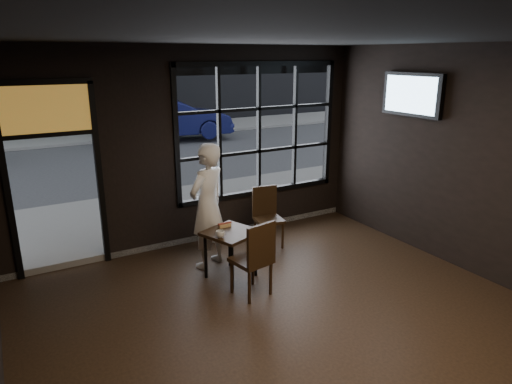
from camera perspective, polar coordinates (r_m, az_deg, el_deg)
floor at (r=5.21m, az=8.74°, el=-19.26°), size 6.00×7.00×0.02m
ceiling at (r=4.23m, az=10.76°, el=18.79°), size 6.00×7.00×0.02m
window_frame at (r=7.89m, az=0.34°, el=7.74°), size 3.06×0.12×2.28m
stained_transom at (r=6.80m, az=-24.81°, el=9.44°), size 1.20×0.06×0.70m
street_asphalt at (r=27.54m, az=-24.30°, el=8.96°), size 60.00×41.00×0.04m
cafe_table at (r=6.49m, az=-3.17°, el=-7.75°), size 0.83×0.83×0.70m
chair_near at (r=5.97m, az=-0.62°, el=-8.20°), size 0.53×0.53×1.04m
chair_window at (r=7.44m, az=1.62°, el=-3.26°), size 0.48×0.48×0.98m
man at (r=6.67m, az=-6.08°, el=-1.77°), size 0.81×0.70×1.86m
hotdog at (r=6.51m, az=-3.94°, el=-4.13°), size 0.20×0.08×0.06m
cup at (r=6.14m, az=-4.49°, el=-5.27°), size 0.16×0.16×0.10m
tv at (r=7.57m, az=18.94°, el=11.45°), size 0.13×1.13×0.66m
navy_car at (r=17.03m, az=-10.52°, el=9.00°), size 4.53×2.28×1.42m
tree_left at (r=18.65m, az=-26.87°, el=13.79°), size 2.19×2.19×3.73m
tree_right at (r=18.74m, az=-14.83°, el=14.72°), size 2.11×2.11×3.60m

